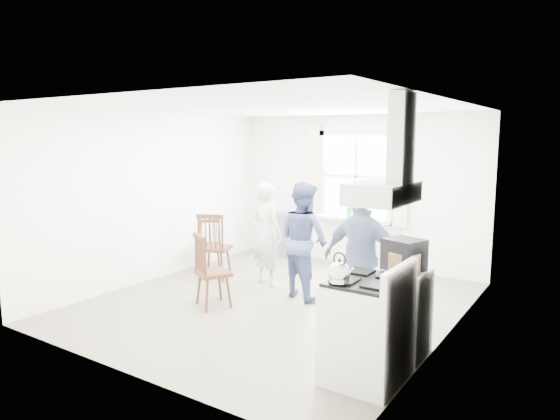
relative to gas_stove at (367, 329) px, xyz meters
The scene contains 16 objects.
room_shell 2.48m from the gas_stove, 144.75° to the left, with size 4.62×5.12×2.64m.
window_assembly 4.36m from the gas_stove, 116.71° to the left, with size 1.88×0.24×1.70m.
range_hood 1.43m from the gas_stove, ahead, with size 0.45×0.76×0.94m.
shelf_unit 4.95m from the gas_stove, 131.97° to the left, with size 0.40×0.30×0.80m, color gray.
gas_stove is the anchor object (origin of this frame).
kettle 0.64m from the gas_stove, 120.30° to the right, with size 0.20×0.20×0.29m.
low_cabinet 0.70m from the gas_stove, 84.32° to the left, with size 0.50×0.55×0.90m, color silver.
stereo_stack 0.89m from the gas_stove, 82.79° to the left, with size 0.44×0.41×0.31m.
cardboard_box 0.80m from the gas_stove, 78.56° to the left, with size 0.30×0.21×0.19m, color olive.
windsor_chair_a 3.74m from the gas_stove, 153.20° to the left, with size 0.57×0.57×1.06m.
windsor_chair_b 2.65m from the gas_stove, 165.48° to the left, with size 0.56×0.56×0.99m.
windsor_chair_c 4.29m from the gas_stove, 150.88° to the left, with size 0.52×0.52×0.89m.
person_left 3.18m from the gas_stove, 141.76° to the left, with size 0.57×0.57×1.56m, color silver.
person_mid 2.50m from the gas_stove, 134.43° to the left, with size 0.79×0.79×1.62m, color #465283.
person_right 1.22m from the gas_stove, 116.73° to the left, with size 0.98×0.98×1.67m, color navy.
potted_plant 4.22m from the gas_stove, 117.58° to the left, with size 0.20×0.20×0.37m, color #2F6B30.
Camera 1 is at (3.64, -5.42, 2.21)m, focal length 32.00 mm.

